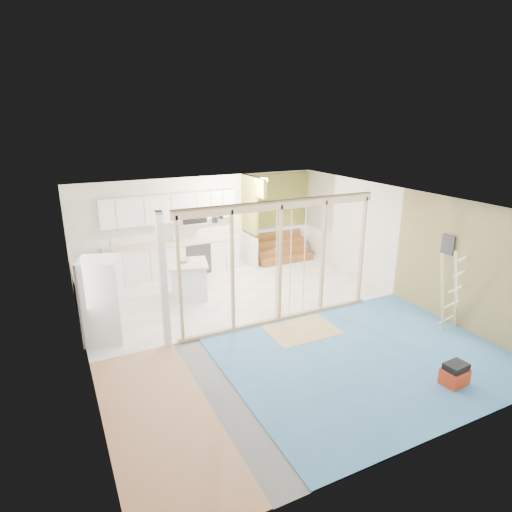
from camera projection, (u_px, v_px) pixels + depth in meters
name	position (u px, v px, depth m)	size (l,w,h in m)	color
room	(267.00, 265.00, 8.56)	(7.01, 8.01, 2.61)	slate
floor_overlays	(268.00, 321.00, 9.04)	(7.00, 8.00, 0.03)	silver
stud_frame	(256.00, 253.00, 8.37)	(4.66, 0.14, 2.60)	tan
base_cabinets	(151.00, 266.00, 11.01)	(4.45, 2.24, 0.93)	white
upper_cabinets	(172.00, 209.00, 11.30)	(3.60, 0.41, 0.85)	white
green_partition	(271.00, 230.00, 12.65)	(2.25, 1.51, 2.60)	olive
pot_rack	(217.00, 214.00, 9.83)	(0.52, 0.52, 0.72)	black
sheathing_panel	(473.00, 269.00, 8.31)	(0.02, 4.00, 2.60)	#A18B57
electrical_panel	(448.00, 245.00, 8.69)	(0.04, 0.30, 0.40)	#38383D
ceiling_light	(262.00, 180.00, 11.32)	(0.32, 0.32, 0.08)	#FFEABF
fridge	(103.00, 300.00, 8.07)	(0.92, 0.88, 1.65)	silver
island	(189.00, 280.00, 10.14)	(1.09, 1.09, 0.88)	white
bowl	(183.00, 260.00, 10.05)	(0.28, 0.28, 0.07)	beige
soap_bottle_a	(111.00, 245.00, 10.66)	(0.12, 0.12, 0.31)	#A2A8B5
soap_bottle_b	(175.00, 238.00, 11.55)	(0.08, 0.08, 0.18)	white
toolbox	(455.00, 375.00, 6.85)	(0.43, 0.33, 0.39)	#B42D10
ladder	(451.00, 291.00, 8.43)	(0.90, 0.04, 1.67)	#CABB7C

